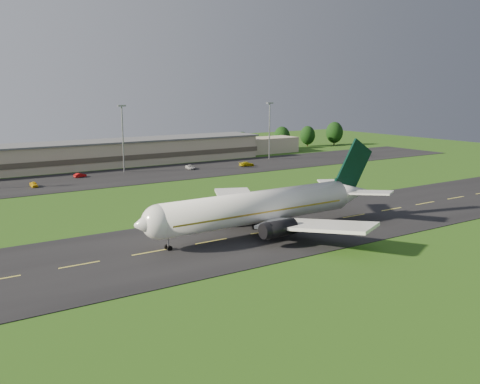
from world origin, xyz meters
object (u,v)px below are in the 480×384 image
service_vehicle_c (190,167)px  service_vehicle_d (247,164)px  terminal (110,154)px  light_mast_centre (123,130)px  airliner (262,207)px  service_vehicle_b (80,175)px  light_mast_east (270,124)px  service_vehicle_a (34,184)px

service_vehicle_c → service_vehicle_d: service_vehicle_d is taller
terminal → light_mast_centre: light_mast_centre is taller
airliner → service_vehicle_b: bearing=95.3°
light_mast_centre → airliner: bearing=-94.1°
service_vehicle_b → light_mast_east: bearing=-104.6°
terminal → service_vehicle_c: terminal is taller
light_mast_east → service_vehicle_c: light_mast_east is taller
light_mast_east → service_vehicle_d: light_mast_east is taller
light_mast_centre → light_mast_east: (55.00, 0.00, 0.00)m
light_mast_east → service_vehicle_a: (-83.98, -11.28, -11.97)m
service_vehicle_a → service_vehicle_b: bearing=31.4°
light_mast_east → service_vehicle_d: 23.14m
service_vehicle_a → service_vehicle_c: bearing=7.1°
service_vehicle_b → service_vehicle_d: service_vehicle_d is taller
light_mast_centre → light_mast_east: size_ratio=1.00×
light_mast_east → service_vehicle_b: bearing=-177.9°
light_mast_east → service_vehicle_d: bearing=-148.3°
terminal → service_vehicle_b: (-15.71, -18.77, -3.28)m
service_vehicle_c → light_mast_centre: bearing=175.9°
light_mast_centre → service_vehicle_d: bearing=-15.3°
service_vehicle_d → service_vehicle_b: bearing=88.3°
light_mast_centre → service_vehicle_b: 18.87m
light_mast_centre → service_vehicle_b: light_mast_centre is taller
service_vehicle_b → service_vehicle_a: bearing=103.9°
airliner → light_mast_centre: 80.59m
light_mast_centre → service_vehicle_b: (-14.30, -2.59, -12.03)m
terminal → service_vehicle_c: size_ratio=31.24×
terminal → service_vehicle_d: terminal is taller
light_mast_east → airliner: bearing=-127.2°
service_vehicle_a → service_vehicle_b: size_ratio=1.06×
service_vehicle_d → terminal: bearing=60.8°
service_vehicle_c → service_vehicle_d: size_ratio=0.92×
terminal → service_vehicle_d: bearing=-35.9°
terminal → service_vehicle_a: 41.09m
service_vehicle_b → service_vehicle_d: 53.01m
terminal → service_vehicle_a: bearing=-137.9°
light_mast_centre → service_vehicle_a: bearing=-158.7°
airliner → service_vehicle_b: size_ratio=13.90×
service_vehicle_b → terminal: bearing=-56.6°
airliner → service_vehicle_d: size_ratio=10.13×
light_mast_centre → service_vehicle_d: 41.28m
airliner → light_mast_east: 100.72m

